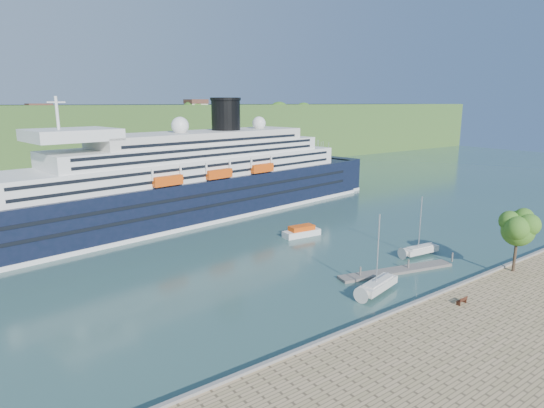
{
  "coord_description": "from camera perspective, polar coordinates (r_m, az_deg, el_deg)",
  "views": [
    {
      "loc": [
        -48.1,
        -31.12,
        24.87
      ],
      "look_at": [
        -3.21,
        30.0,
        7.89
      ],
      "focal_mm": 30.0,
      "sensor_mm": 36.0,
      "label": 1
    }
  ],
  "objects": [
    {
      "name": "sailboat_white_far",
      "position": [
        78.61,
        18.32,
        -2.83
      ],
      "size": [
        7.62,
        2.95,
        9.59
      ],
      "primitive_type": null,
      "rotation": [
        0.0,
        0.0,
        -0.12
      ],
      "color": "silver",
      "rests_on": "ground"
    },
    {
      "name": "cruise_ship",
      "position": [
        98.71,
        -11.29,
        5.49
      ],
      "size": [
        117.18,
        32.43,
        26.04
      ],
      "primitive_type": null,
      "rotation": [
        0.0,
        0.0,
        0.14
      ],
      "color": "black",
      "rests_on": "ground"
    },
    {
      "name": "park_bench",
      "position": [
        60.69,
        22.7,
        -11.05
      ],
      "size": [
        1.6,
        0.66,
        1.03
      ],
      "primitive_type": null,
      "rotation": [
        0.0,
        0.0,
        0.0
      ],
      "color": "#492215",
      "rests_on": "promenade"
    },
    {
      "name": "floating_pontoon",
      "position": [
        71.3,
        15.35,
        -8.08
      ],
      "size": [
        19.07,
        7.03,
        0.42
      ],
      "primitive_type": null,
      "rotation": [
        0.0,
        0.0,
        -0.25
      ],
      "color": "gray",
      "rests_on": "ground"
    },
    {
      "name": "ground",
      "position": [
        62.45,
        19.43,
        -11.61
      ],
      "size": [
        400.0,
        400.0,
        0.0
      ],
      "primitive_type": "plane",
      "color": "#2D514F",
      "rests_on": "ground"
    },
    {
      "name": "quay_coping",
      "position": [
        61.9,
        19.66,
        -10.69
      ],
      "size": [
        220.0,
        0.5,
        0.3
      ],
      "primitive_type": "cube",
      "color": "slate",
      "rests_on": "promenade"
    },
    {
      "name": "sailboat_white_near",
      "position": [
        61.73,
        13.35,
        -6.31
      ],
      "size": [
        8.36,
        3.98,
        10.42
      ],
      "primitive_type": null,
      "rotation": [
        0.0,
        0.0,
        0.22
      ],
      "color": "silver",
      "rests_on": "ground"
    },
    {
      "name": "tender_launch",
      "position": [
        86.62,
        3.73,
        -3.38
      ],
      "size": [
        7.64,
        3.27,
        2.05
      ],
      "primitive_type": null,
      "rotation": [
        0.0,
        0.0,
        -0.1
      ],
      "color": "#DB490C",
      "rests_on": "ground"
    },
    {
      "name": "far_hillside",
      "position": [
        183.02,
        -21.17,
        7.75
      ],
      "size": [
        400.0,
        50.0,
        24.0
      ],
      "primitive_type": "cube",
      "color": "#346126",
      "rests_on": "ground"
    },
    {
      "name": "promenade_tree",
      "position": [
        73.69,
        28.39,
        -3.77
      ],
      "size": [
        6.04,
        6.04,
        10.0
      ],
      "primitive_type": null,
      "color": "#2D631A",
      "rests_on": "promenade"
    }
  ]
}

